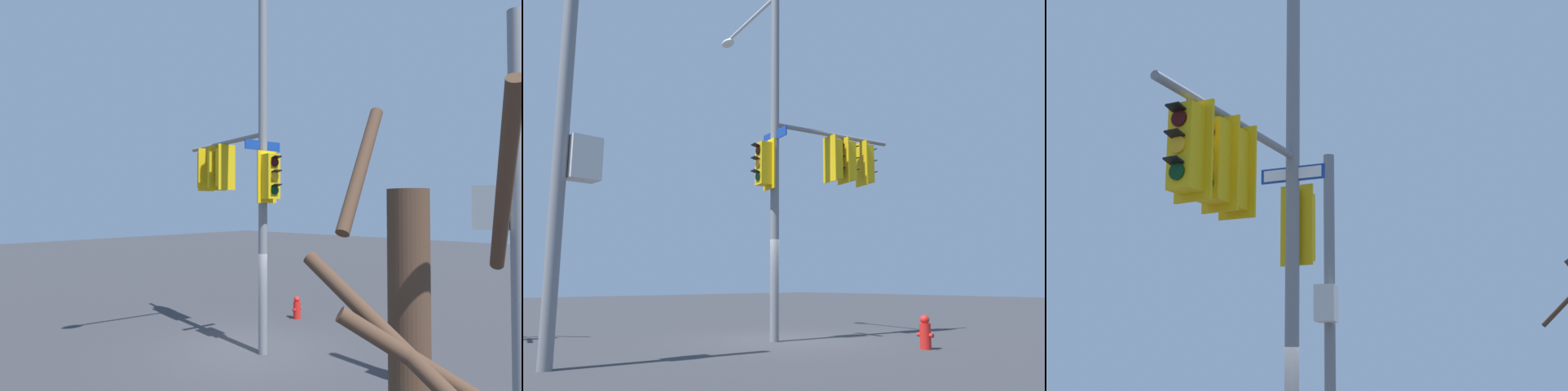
% 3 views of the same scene
% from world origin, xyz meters
% --- Properties ---
extents(ground_plane, '(80.00, 80.00, 0.00)m').
position_xyz_m(ground_plane, '(0.00, 0.00, 0.00)').
color(ground_plane, '#333338').
extents(main_signal_pole_assembly, '(4.14, 4.39, 9.63)m').
position_xyz_m(main_signal_pole_assembly, '(-0.06, -0.51, 5.05)').
color(main_signal_pole_assembly, slate).
rests_on(main_signal_pole_assembly, ground).
extents(secondary_pole_assembly, '(0.45, 0.81, 7.14)m').
position_xyz_m(secondary_pole_assembly, '(-0.57, 5.86, 3.60)').
color(secondary_pole_assembly, slate).
rests_on(secondary_pole_assembly, ground).
extents(fire_hydrant_fallback, '(0.38, 0.24, 0.73)m').
position_xyz_m(fire_hydrant_fallback, '(-3.29, -1.05, 0.34)').
color(fire_hydrant_fallback, red).
rests_on(fire_hydrant_fallback, ground).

